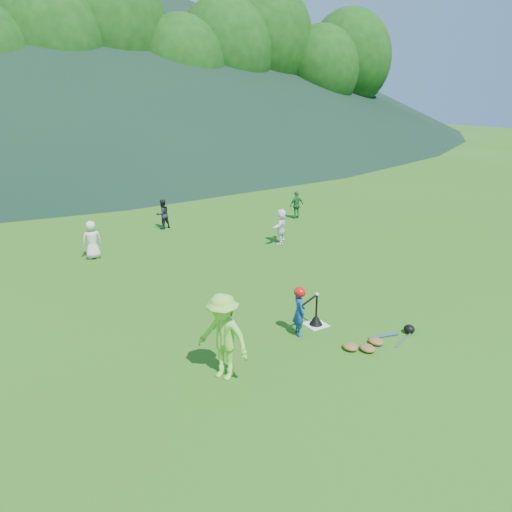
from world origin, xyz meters
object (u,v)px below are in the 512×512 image
(home_plate, at_px, (316,325))
(fielder_d, at_px, (281,226))
(fielder_b, at_px, (163,214))
(batter_child, at_px, (299,312))
(adult_coach, at_px, (223,337))
(batting_tee, at_px, (316,320))
(fielder_c, at_px, (297,205))
(fielder_a, at_px, (92,240))
(equipment_pile, at_px, (376,341))

(home_plate, height_order, fielder_d, fielder_d)
(home_plate, xyz_separation_m, fielder_b, (0.19, 9.39, 0.54))
(fielder_b, relative_size, fielder_d, 0.94)
(batter_child, bearing_deg, adult_coach, 124.27)
(batting_tee, bearing_deg, fielder_c, 56.35)
(adult_coach, relative_size, fielder_d, 1.37)
(fielder_a, distance_m, fielder_b, 3.79)
(home_plate, xyz_separation_m, adult_coach, (-2.71, -0.77, 0.79))
(home_plate, xyz_separation_m, fielder_c, (5.35, 8.03, 0.54))
(fielder_d, distance_m, batting_tee, 6.28)
(fielder_d, bearing_deg, adult_coach, 7.39)
(equipment_pile, bearing_deg, fielder_c, 62.67)
(batter_child, relative_size, adult_coach, 0.65)
(fielder_c, xyz_separation_m, equipment_pile, (-4.84, -9.38, -0.49))
(adult_coach, xyz_separation_m, fielder_b, (2.91, 10.16, -0.25))
(fielder_d, distance_m, equipment_pile, 7.31)
(home_plate, xyz_separation_m, batter_child, (-0.58, -0.15, 0.51))
(batter_child, xyz_separation_m, batting_tee, (0.58, 0.15, -0.39))
(equipment_pile, bearing_deg, fielder_a, 111.83)
(batter_child, relative_size, fielder_c, 0.95)
(home_plate, distance_m, fielder_b, 9.40)
(fielder_a, bearing_deg, fielder_c, -169.74)
(fielder_d, bearing_deg, batter_child, 17.61)
(fielder_a, bearing_deg, batting_tee, 116.94)
(home_plate, bearing_deg, adult_coach, -164.10)
(fielder_d, xyz_separation_m, equipment_pile, (-2.38, -6.90, -0.52))
(batter_child, bearing_deg, equipment_pile, -119.72)
(fielder_c, bearing_deg, batting_tee, 54.88)
(fielder_a, distance_m, fielder_c, 8.32)
(batting_tee, bearing_deg, home_plate, 0.00)
(fielder_a, relative_size, fielder_c, 1.07)
(batter_child, distance_m, fielder_d, 6.67)
(equipment_pile, bearing_deg, adult_coach, 170.00)
(equipment_pile, bearing_deg, batting_tee, 110.62)
(fielder_c, bearing_deg, batter_child, 52.60)
(batting_tee, height_order, equipment_pile, batting_tee)
(home_plate, xyz_separation_m, batting_tee, (0.00, 0.00, 0.12))
(fielder_b, xyz_separation_m, fielder_d, (2.69, -3.83, 0.03))
(fielder_a, distance_m, fielder_d, 6.06)
(home_plate, distance_m, fielder_a, 7.85)
(batter_child, height_order, adult_coach, adult_coach)
(fielder_a, xyz_separation_m, equipment_pile, (3.44, -8.60, -0.52))
(batter_child, bearing_deg, fielder_a, 35.61)
(fielder_a, xyz_separation_m, fielder_c, (8.29, 0.78, -0.04))
(home_plate, xyz_separation_m, fielder_d, (2.88, 5.56, 0.58))
(fielder_c, bearing_deg, fielder_b, -16.16)
(batting_tee, bearing_deg, adult_coach, -164.10)
(batter_child, height_order, equipment_pile, batter_child)
(fielder_a, bearing_deg, home_plate, 116.94)
(fielder_b, distance_m, equipment_pile, 10.74)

